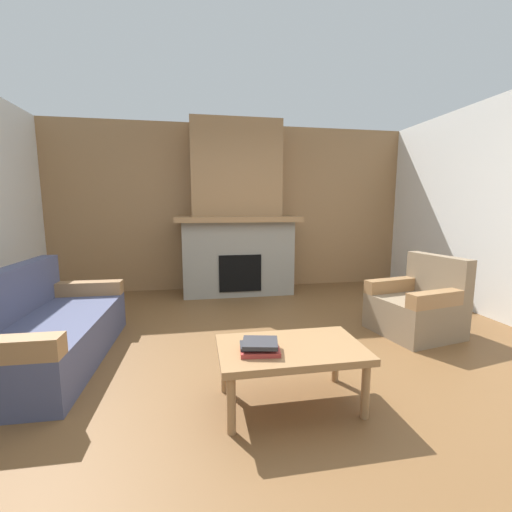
# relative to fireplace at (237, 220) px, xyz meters

# --- Properties ---
(ground) EXTENTS (9.00, 9.00, 0.00)m
(ground) POSITION_rel_fireplace_xyz_m (0.00, -2.62, -1.16)
(ground) COLOR brown
(wall_back_wood_panel) EXTENTS (6.00, 0.12, 2.70)m
(wall_back_wood_panel) POSITION_rel_fireplace_xyz_m (0.00, 0.38, 0.19)
(wall_back_wood_panel) COLOR #997047
(wall_back_wood_panel) RESTS_ON ground
(fireplace) EXTENTS (1.90, 0.82, 2.70)m
(fireplace) POSITION_rel_fireplace_xyz_m (0.00, 0.00, 0.00)
(fireplace) COLOR gray
(fireplace) RESTS_ON ground
(couch) EXTENTS (0.88, 1.82, 0.85)m
(couch) POSITION_rel_fireplace_xyz_m (-1.98, -2.21, -0.88)
(couch) COLOR #474C6B
(couch) RESTS_ON ground
(armchair) EXTENTS (0.89, 0.89, 0.85)m
(armchair) POSITION_rel_fireplace_xyz_m (1.73, -2.14, -0.87)
(armchair) COLOR #847056
(armchair) RESTS_ON ground
(coffee_table) EXTENTS (1.00, 0.60, 0.43)m
(coffee_table) POSITION_rel_fireplace_xyz_m (-0.01, -3.20, -0.79)
(coffee_table) COLOR #997047
(coffee_table) RESTS_ON ground
(book_stack_near_edge) EXTENTS (0.28, 0.24, 0.08)m
(book_stack_near_edge) POSITION_rel_fireplace_xyz_m (-0.24, -3.26, -0.70)
(book_stack_near_edge) COLOR #B23833
(book_stack_near_edge) RESTS_ON coffee_table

